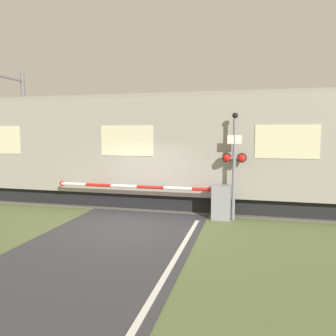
{
  "coord_description": "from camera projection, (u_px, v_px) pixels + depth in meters",
  "views": [
    {
      "loc": [
        3.34,
        -8.99,
        2.78
      ],
      "look_at": [
        0.62,
        2.01,
        1.55
      ],
      "focal_mm": 35.0,
      "sensor_mm": 36.0,
      "label": 1
    }
  ],
  "objects": [
    {
      "name": "signal_post",
      "position": [
        234.0,
        160.0,
        10.27
      ],
      "size": [
        0.76,
        0.26,
        3.4
      ],
      "color": "gray",
      "rests_on": "ground_plane"
    },
    {
      "name": "crossing_barrier",
      "position": [
        204.0,
        199.0,
        10.6
      ],
      "size": [
        6.09,
        0.44,
        1.1
      ],
      "color": "gray",
      "rests_on": "ground_plane"
    },
    {
      "name": "train",
      "position": [
        141.0,
        149.0,
        12.99
      ],
      "size": [
        19.27,
        3.15,
        4.13
      ],
      "color": "black",
      "rests_on": "ground_plane"
    },
    {
      "name": "track_bed",
      "position": [
        161.0,
        202.0,
        13.02
      ],
      "size": [
        36.0,
        3.2,
        0.13
      ],
      "color": "#666056",
      "rests_on": "ground_plane"
    },
    {
      "name": "ground_plane",
      "position": [
        132.0,
        226.0,
        9.78
      ],
      "size": [
        80.0,
        80.0,
        0.0
      ],
      "primitive_type": "plane",
      "color": "#5B6B3D"
    },
    {
      "name": "catenary_pole",
      "position": [
        24.0,
        128.0,
        16.47
      ],
      "size": [
        0.2,
        1.9,
        5.72
      ],
      "color": "slate",
      "rests_on": "ground_plane"
    }
  ]
}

